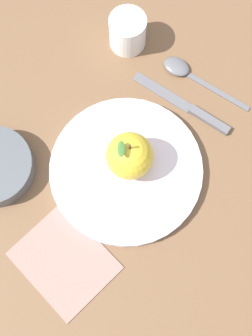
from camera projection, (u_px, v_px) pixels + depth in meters
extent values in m
plane|color=brown|center=(129.00, 166.00, 0.74)|extent=(2.40, 2.40, 0.00)
cylinder|color=silver|center=(126.00, 170.00, 0.73)|extent=(0.25, 0.25, 0.02)
torus|color=silver|center=(126.00, 169.00, 0.73)|extent=(0.25, 0.25, 0.01)
sphere|color=gold|center=(127.00, 156.00, 0.69)|extent=(0.08, 0.08, 0.08)
cylinder|color=#4C3319|center=(127.00, 147.00, 0.65)|extent=(0.00, 0.00, 0.02)
ellipsoid|color=#386628|center=(121.00, 148.00, 0.64)|extent=(0.02, 0.03, 0.00)
cylinder|color=white|center=(128.00, 32.00, 0.78)|extent=(0.06, 0.06, 0.07)
torus|color=white|center=(128.00, 22.00, 0.75)|extent=(0.06, 0.06, 0.01)
cylinder|color=#A4A4A6|center=(128.00, 22.00, 0.75)|extent=(0.05, 0.05, 0.01)
cube|color=#59595E|center=(162.00, 92.00, 0.78)|extent=(0.08, 0.10, 0.00)
cube|color=#59595E|center=(209.00, 120.00, 0.76)|extent=(0.06, 0.07, 0.01)
ellipsoid|color=#59595E|center=(177.00, 67.00, 0.79)|extent=(0.06, 0.06, 0.01)
cube|color=#59595E|center=(218.00, 92.00, 0.78)|extent=(0.08, 0.10, 0.01)
cube|color=gray|center=(64.00, 261.00, 0.70)|extent=(0.17, 0.18, 0.00)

